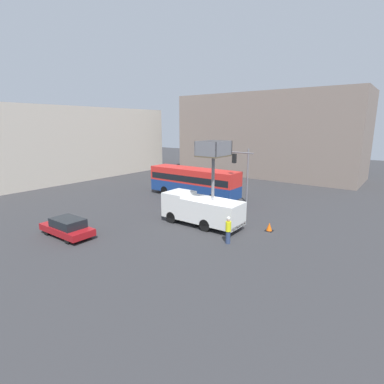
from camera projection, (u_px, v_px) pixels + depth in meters
The scene contains 10 objects.
ground_plane at pixel (211, 226), 24.03m from camera, with size 120.00×120.00×0.00m, color #333335.
building_backdrop_far at pixel (24, 145), 40.42m from camera, with size 44.00×10.00×10.43m.
building_backdrop_side at pixel (268, 135), 47.45m from camera, with size 10.00×28.00×12.60m.
utility_truck at pixel (201, 207), 24.04m from camera, with size 2.33×6.72×6.80m.
city_bus at pixel (194, 181), 33.22m from camera, with size 2.60×10.65×3.23m.
traffic_light_pole at pixel (243, 168), 30.00m from camera, with size 2.86×2.60×5.57m.
road_worker_near_truck at pixel (228, 230), 20.39m from camera, with size 0.38×0.38×1.93m.
road_worker_directing at pixel (211, 206), 26.62m from camera, with size 0.38×0.38×1.82m.
traffic_cone_near_truck at pixel (269, 227), 22.95m from camera, with size 0.58×0.58×0.66m.
parked_car_curbside at pixel (67, 227), 21.77m from camera, with size 1.83×4.46×1.38m.
Camera 1 is at (-19.19, -12.42, 8.03)m, focal length 28.00 mm.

